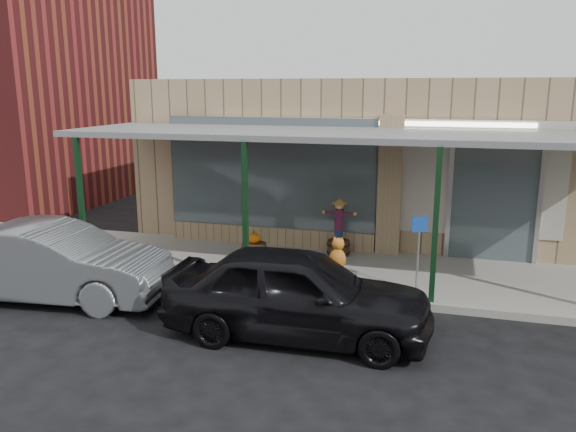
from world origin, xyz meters
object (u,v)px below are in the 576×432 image
(barrel_pumpkin, at_px, (254,249))
(parked_sedan, at_px, (297,293))
(barrel_scarecrow, at_px, (339,236))
(handicap_sign, at_px, (418,243))
(car_grey, at_px, (52,262))

(barrel_pumpkin, distance_m, parked_sedan, 3.86)
(barrel_scarecrow, relative_size, barrel_pumpkin, 1.90)
(barrel_scarecrow, distance_m, handicap_sign, 2.73)
(car_grey, bearing_deg, handicap_sign, -79.65)
(handicap_sign, xyz_separation_m, parked_sedan, (-1.79, -2.32, -0.35))
(car_grey, bearing_deg, barrel_scarecrow, -57.18)
(handicap_sign, bearing_deg, parked_sedan, -150.12)
(barrel_pumpkin, distance_m, handicap_sign, 3.88)
(barrel_scarecrow, height_order, parked_sedan, barrel_scarecrow)
(barrel_pumpkin, relative_size, handicap_sign, 0.49)
(barrel_pumpkin, xyz_separation_m, handicap_sign, (3.68, -1.03, 0.70))
(barrel_scarecrow, relative_size, car_grey, 0.30)
(barrel_scarecrow, height_order, barrel_pumpkin, barrel_scarecrow)
(barrel_scarecrow, bearing_deg, handicap_sign, -65.10)
(parked_sedan, xyz_separation_m, car_grey, (-4.92, 0.34, -0.00))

